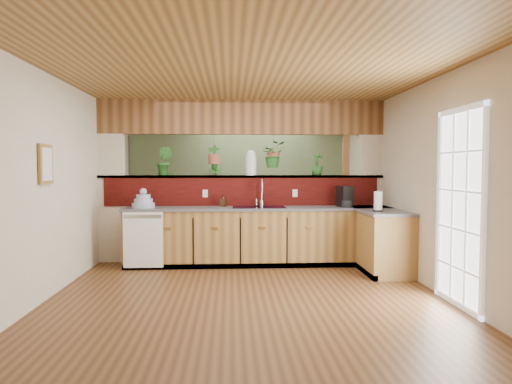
{
  "coord_description": "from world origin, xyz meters",
  "views": [
    {
      "loc": [
        -0.19,
        -6.07,
        1.51
      ],
      "look_at": [
        0.19,
        0.7,
        1.15
      ],
      "focal_mm": 32.0,
      "sensor_mm": 36.0,
      "label": 1
    }
  ],
  "objects": [
    {
      "name": "coffee_maker",
      "position": [
        1.59,
        0.95,
        1.05
      ],
      "size": [
        0.17,
        0.29,
        0.33
      ],
      "rotation": [
        0.0,
        0.0,
        0.19
      ],
      "color": "black",
      "rests_on": "countertop"
    },
    {
      "name": "dishwasher",
      "position": [
        -1.48,
        0.66,
        0.46
      ],
      "size": [
        0.58,
        0.03,
        0.82
      ],
      "color": "white",
      "rests_on": "ground"
    },
    {
      "name": "hanging_plant_a",
      "position": [
        -0.46,
        1.35,
        1.81
      ],
      "size": [
        0.23,
        0.19,
        0.52
      ],
      "color": "brown",
      "rests_on": "header_beam"
    },
    {
      "name": "soap_dispenser",
      "position": [
        -0.31,
        1.1,
        0.99
      ],
      "size": [
        0.11,
        0.11,
        0.18
      ],
      "primitive_type": "imported",
      "rotation": [
        0.0,
        0.0,
        -0.38
      ],
      "color": "#3B2715",
      "rests_on": "countertop"
    },
    {
      "name": "sage_backwall",
      "position": [
        0.0,
        3.48,
        1.3
      ],
      "size": [
        4.55,
        0.02,
        2.55
      ],
      "primitive_type": "cube",
      "color": "#60724E",
      "rests_on": "ground"
    },
    {
      "name": "pass_through_partition",
      "position": [
        0.03,
        1.35,
        1.19
      ],
      "size": [
        4.6,
        0.21,
        2.6
      ],
      "color": "beige",
      "rests_on": "ground"
    },
    {
      "name": "hanging_plant_b",
      "position": [
        0.5,
        1.35,
        1.91
      ],
      "size": [
        0.42,
        0.38,
        0.55
      ],
      "color": "brown",
      "rests_on": "header_beam"
    },
    {
      "name": "glass_jar",
      "position": [
        0.14,
        1.35,
        1.59
      ],
      "size": [
        0.18,
        0.18,
        0.41
      ],
      "color": "silver",
      "rests_on": "pass_through_ledge"
    },
    {
      "name": "header_beam",
      "position": [
        0.0,
        1.35,
        2.33
      ],
      "size": [
        4.6,
        0.15,
        0.55
      ],
      "primitive_type": "cube",
      "color": "brown",
      "rests_on": "ground"
    },
    {
      "name": "faucet",
      "position": [
        0.3,
        1.13,
        1.14
      ],
      "size": [
        0.19,
        0.19,
        0.44
      ],
      "color": "#B7B7B2",
      "rests_on": "countertop"
    },
    {
      "name": "ledge_plant_left",
      "position": [
        -1.26,
        1.35,
        1.62
      ],
      "size": [
        0.3,
        0.27,
        0.46
      ],
      "primitive_type": "imported",
      "rotation": [
        0.0,
        0.0,
        -0.28
      ],
      "color": "#21541D",
      "rests_on": "pass_through_ledge"
    },
    {
      "name": "wall_back",
      "position": [
        0.0,
        3.5,
        1.3
      ],
      "size": [
        4.6,
        0.02,
        2.6
      ],
      "primitive_type": "cube",
      "color": "beige",
      "rests_on": "ground"
    },
    {
      "name": "wall_right",
      "position": [
        2.3,
        0.0,
        1.3
      ],
      "size": [
        0.02,
        7.0,
        2.6
      ],
      "primitive_type": "cube",
      "color": "beige",
      "rests_on": "ground"
    },
    {
      "name": "wall_front",
      "position": [
        0.0,
        -3.5,
        1.3
      ],
      "size": [
        4.6,
        0.02,
        2.6
      ],
      "primitive_type": "cube",
      "color": "beige",
      "rests_on": "ground"
    },
    {
      "name": "pass_through_ledge",
      "position": [
        0.0,
        1.35,
        1.37
      ],
      "size": [
        4.6,
        0.21,
        0.04
      ],
      "primitive_type": "cube",
      "color": "brown",
      "rests_on": "ground"
    },
    {
      "name": "ledge_plant_right",
      "position": [
        1.22,
        1.35,
        1.57
      ],
      "size": [
        0.24,
        0.24,
        0.36
      ],
      "primitive_type": "imported",
      "rotation": [
        0.0,
        0.0,
        -0.2
      ],
      "color": "#21541D",
      "rests_on": "pass_through_ledge"
    },
    {
      "name": "navy_sink",
      "position": [
        0.25,
        0.98,
        0.82
      ],
      "size": [
        0.82,
        0.5,
        0.18
      ],
      "color": "black",
      "rests_on": "countertop"
    },
    {
      "name": "framed_print",
      "position": [
        -2.27,
        -0.8,
        1.55
      ],
      "size": [
        0.04,
        0.35,
        0.45
      ],
      "color": "brown",
      "rests_on": "wall_left"
    },
    {
      "name": "french_door",
      "position": [
        2.27,
        -1.3,
        1.05
      ],
      "size": [
        0.06,
        1.02,
        2.16
      ],
      "primitive_type": "cube",
      "color": "white",
      "rests_on": "ground"
    },
    {
      "name": "countertop",
      "position": [
        0.84,
        0.87,
        0.45
      ],
      "size": [
        4.14,
        1.52,
        0.9
      ],
      "color": "brown",
      "rests_on": "ground"
    },
    {
      "name": "ground",
      "position": [
        0.0,
        0.0,
        0.0
      ],
      "size": [
        4.6,
        7.0,
        0.01
      ],
      "primitive_type": "cube",
      "color": "#523219",
      "rests_on": "ground"
    },
    {
      "name": "floor_plant",
      "position": [
        0.48,
        2.35,
        0.36
      ],
      "size": [
        0.73,
        0.66,
        0.71
      ],
      "primitive_type": "imported",
      "rotation": [
        0.0,
        0.0,
        0.17
      ],
      "color": "#21541D",
      "rests_on": "ground"
    },
    {
      "name": "shelf_plant_b",
      "position": [
        -0.5,
        3.25,
        1.29
      ],
      "size": [
        0.3,
        0.3,
        0.51
      ],
      "primitive_type": "imported",
      "rotation": [
        0.0,
        0.0,
        0.04
      ],
      "color": "#21541D",
      "rests_on": "shelving_console"
    },
    {
      "name": "ceiling",
      "position": [
        0.0,
        0.0,
        2.6
      ],
      "size": [
        4.6,
        7.0,
        0.01
      ],
      "primitive_type": "cube",
      "color": "brown",
      "rests_on": "ground"
    },
    {
      "name": "shelf_plant_a",
      "position": [
        -1.46,
        3.25,
        1.23
      ],
      "size": [
        0.22,
        0.16,
        0.39
      ],
      "primitive_type": "imported",
      "rotation": [
        0.0,
        0.0,
        0.12
      ],
      "color": "#21541D",
      "rests_on": "shelving_console"
    },
    {
      "name": "dish_stack",
      "position": [
        -1.52,
        0.95,
        0.99
      ],
      "size": [
        0.34,
        0.34,
        0.3
      ],
      "color": "#96A3C2",
      "rests_on": "countertop"
    },
    {
      "name": "wall_left",
      "position": [
        -2.3,
        0.0,
        1.3
      ],
      "size": [
        0.02,
        7.0,
        2.6
      ],
      "primitive_type": "cube",
      "color": "beige",
      "rests_on": "ground"
    },
    {
      "name": "shelving_console",
      "position": [
        -0.84,
        3.25,
        0.5
      ],
      "size": [
        1.64,
        1.0,
        1.07
      ],
      "primitive_type": "cube",
      "rotation": [
        0.0,
        0.0,
        -0.39
      ],
      "color": "black",
      "rests_on": "ground"
    },
    {
      "name": "paper_towel",
      "position": [
        1.87,
        0.2,
        1.04
      ],
      "size": [
        0.14,
        0.14,
        0.3
      ],
      "color": "black",
      "rests_on": "countertop"
    }
  ]
}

